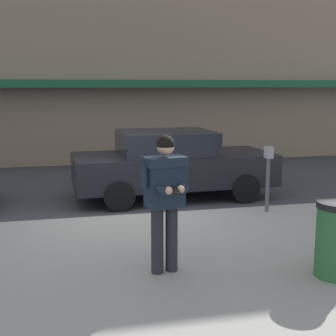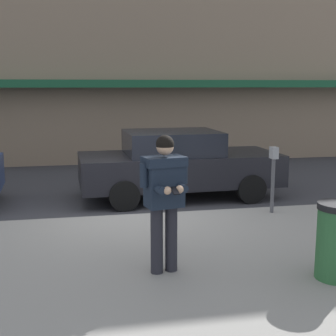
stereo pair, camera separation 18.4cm
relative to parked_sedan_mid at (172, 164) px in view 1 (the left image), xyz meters
name	(u,v)px [view 1 (the left image)]	position (x,y,z in m)	size (l,w,h in m)	color
ground_plane	(126,219)	(-1.27, -1.49, -0.79)	(80.00, 80.00, 0.00)	#333338
sidewalk	(224,265)	(-0.27, -4.34, -0.72)	(32.00, 5.30, 0.14)	gray
curb_paint_line	(175,215)	(-0.27, -1.44, -0.79)	(28.00, 0.12, 0.01)	silver
parked_sedan_mid	(172,164)	(0.00, 0.00, 0.00)	(4.56, 2.05, 1.54)	black
man_texting_on_phone	(165,189)	(-1.17, -4.54, 0.46)	(0.64, 0.63, 1.81)	#23232B
parking_meter	(268,169)	(1.39, -2.09, 0.18)	(0.12, 0.18, 1.27)	#4C4C51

